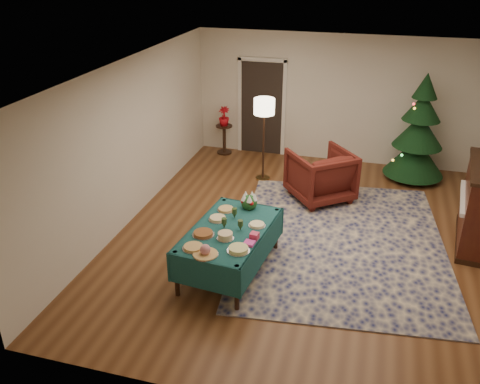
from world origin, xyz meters
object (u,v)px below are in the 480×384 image
(potted_plant, at_px, (224,120))
(christmas_tree, at_px, (419,133))
(side_table, at_px, (224,140))
(buffet_table, at_px, (230,237))
(armchair, at_px, (321,173))
(floor_lamp, at_px, (264,112))
(gift_box, at_px, (254,236))

(potted_plant, xyz_separation_m, christmas_tree, (4.09, -0.30, 0.19))
(side_table, bearing_deg, buffet_table, -71.70)
(armchair, bearing_deg, floor_lamp, -63.88)
(potted_plant, distance_m, christmas_tree, 4.10)
(buffet_table, bearing_deg, armchair, 71.01)
(floor_lamp, bearing_deg, christmas_tree, 16.45)
(floor_lamp, xyz_separation_m, side_table, (-1.18, 1.16, -1.09))
(buffet_table, bearing_deg, floor_lamp, 95.07)
(christmas_tree, bearing_deg, gift_box, -117.33)
(side_table, distance_m, christmas_tree, 4.15)
(side_table, xyz_separation_m, potted_plant, (0.00, 0.00, 0.46))
(gift_box, bearing_deg, christmas_tree, 62.67)
(floor_lamp, relative_size, christmas_tree, 0.78)
(buffet_table, height_order, christmas_tree, christmas_tree)
(buffet_table, bearing_deg, gift_box, -22.56)
(potted_plant, bearing_deg, buffet_table, -71.70)
(buffet_table, xyz_separation_m, floor_lamp, (-0.29, 3.28, 0.86))
(side_table, distance_m, potted_plant, 0.46)
(buffet_table, height_order, side_table, buffet_table)
(christmas_tree, bearing_deg, potted_plant, 175.85)
(armchair, height_order, potted_plant, armchair)
(potted_plant, bearing_deg, gift_box, -67.92)
(gift_box, bearing_deg, potted_plant, 112.08)
(christmas_tree, bearing_deg, floor_lamp, -163.55)
(buffet_table, distance_m, gift_box, 0.47)
(armchair, xyz_separation_m, potted_plant, (-2.39, 1.74, 0.26))
(potted_plant, bearing_deg, christmas_tree, -4.15)
(potted_plant, bearing_deg, floor_lamp, -44.56)
(floor_lamp, distance_m, potted_plant, 1.77)
(gift_box, bearing_deg, armchair, 79.55)
(buffet_table, relative_size, floor_lamp, 1.13)
(buffet_table, relative_size, gift_box, 16.96)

